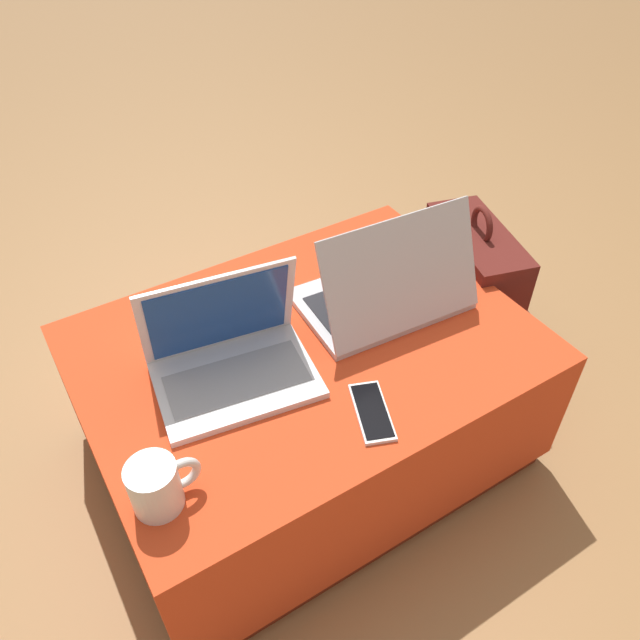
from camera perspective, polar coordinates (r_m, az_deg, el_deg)
ground_plane at (r=1.66m, az=-1.03°, el=-11.50°), size 14.00×14.00×0.00m
ottoman at (r=1.51m, az=-1.12°, el=-7.16°), size 0.97×0.72×0.38m
laptop_near at (r=1.28m, az=-8.21°, el=-3.32°), size 0.35×0.27×0.23m
laptop_far at (r=1.43m, az=6.13°, el=2.69°), size 0.39×0.28×0.25m
cell_phone at (r=1.23m, az=4.77°, el=-8.36°), size 0.11×0.16×0.01m
backpack at (r=1.82m, az=13.58°, el=2.20°), size 0.27×0.37×0.49m
coffee_mug at (r=1.11m, az=-14.66°, el=-14.43°), size 0.13×0.09×0.10m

